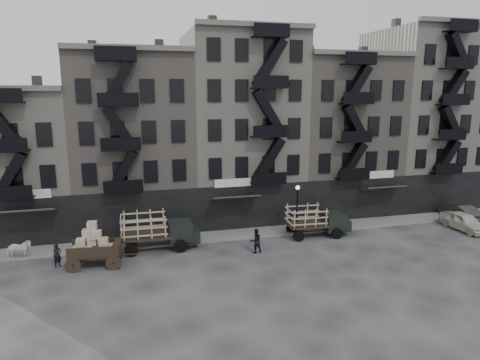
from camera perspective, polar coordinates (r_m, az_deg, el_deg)
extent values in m
plane|color=#38383A|center=(33.71, 4.42, -9.10)|extent=(140.00, 140.00, 0.00)
cube|color=slate|center=(37.03, 2.52, -6.97)|extent=(55.00, 2.50, 0.15)
cube|color=#A4A097|center=(41.26, -27.93, 2.09)|extent=(10.00, 10.00, 12.00)
cube|color=black|center=(37.42, -29.00, -5.23)|extent=(10.00, 0.35, 4.00)
cube|color=#4C4744|center=(40.28, -25.36, 11.59)|extent=(0.70, 0.70, 1.20)
cube|color=slate|center=(39.93, -14.03, 5.03)|extent=(10.00, 10.00, 15.00)
cube|color=black|center=(36.17, -13.45, -4.57)|extent=(10.00, 0.35, 4.00)
cube|color=#595651|center=(34.63, -14.56, 16.75)|extent=(10.00, 0.50, 0.40)
cube|color=#4C4744|center=(39.88, -19.14, 16.40)|extent=(0.70, 0.70, 1.20)
cube|color=#4C4744|center=(39.90, -10.90, 16.83)|extent=(0.70, 0.70, 1.20)
cube|color=#A4A097|center=(41.16, 0.04, 7.00)|extent=(10.00, 10.00, 17.00)
cube|color=black|center=(37.64, 1.96, -3.58)|extent=(10.00, 0.35, 4.00)
cube|color=#595651|center=(36.38, 2.24, 20.05)|extent=(10.00, 0.50, 0.40)
cube|color=#4C4744|center=(40.70, -4.30, 19.75)|extent=(0.70, 0.70, 1.20)
cube|color=#4C4744|center=(42.05, 3.54, 19.51)|extent=(0.70, 0.70, 1.20)
cube|color=slate|center=(44.85, 12.56, 5.85)|extent=(10.00, 10.00, 15.00)
cube|color=black|center=(41.53, 15.31, -2.50)|extent=(10.00, 0.35, 4.00)
cube|color=#595651|center=(40.20, 16.55, 15.95)|extent=(10.00, 0.50, 0.40)
cube|color=#4C4744|center=(43.44, 9.40, 16.49)|extent=(0.70, 0.70, 1.20)
cube|color=#4C4744|center=(45.92, 15.94, 15.95)|extent=(0.70, 0.70, 1.20)
cube|color=#A4A097|center=(50.08, 22.98, 7.54)|extent=(10.00, 10.00, 18.00)
cube|color=black|center=(47.26, 25.90, -1.55)|extent=(10.00, 0.35, 4.00)
cube|color=#595651|center=(46.38, 28.00, 18.24)|extent=(10.00, 0.50, 0.40)
cube|color=#4C4744|center=(48.63, 20.99, 18.95)|extent=(0.70, 0.70, 1.20)
cube|color=#4C4744|center=(51.93, 26.20, 18.05)|extent=(0.70, 0.70, 1.20)
cylinder|color=black|center=(36.39, 7.61, -4.23)|extent=(0.14, 0.14, 4.00)
sphere|color=silver|center=(35.86, 7.71, -1.01)|extent=(0.36, 0.36, 0.36)
imported|color=silver|center=(35.02, -27.41, -8.30)|extent=(1.88, 0.93, 1.56)
cube|color=black|center=(31.84, -18.73, -9.21)|extent=(3.58, 2.13, 0.19)
cylinder|color=black|center=(31.39, -21.39, -10.57)|extent=(1.05, 0.20, 1.04)
cylinder|color=black|center=(33.11, -20.70, -9.32)|extent=(1.05, 0.20, 1.04)
cylinder|color=black|center=(30.92, -16.49, -10.56)|extent=(1.05, 0.20, 1.04)
cylinder|color=black|center=(32.67, -16.08, -9.29)|extent=(1.05, 0.20, 1.04)
cube|color=black|center=(31.48, -16.02, -8.54)|extent=(0.62, 1.56, 0.76)
cube|color=black|center=(33.70, -12.28, -7.25)|extent=(3.80, 2.27, 0.20)
cube|color=black|center=(33.80, -7.94, -6.83)|extent=(1.80, 2.02, 1.66)
cube|color=black|center=(34.01, -6.24, -7.25)|extent=(0.91, 1.67, 1.00)
cylinder|color=black|center=(33.02, -7.89, -8.72)|extent=(1.00, 0.26, 1.00)
cylinder|color=black|center=(35.09, -8.28, -7.46)|extent=(1.00, 0.26, 1.00)
cylinder|color=black|center=(32.89, -14.31, -9.08)|extent=(1.00, 0.26, 1.00)
cylinder|color=black|center=(34.97, -14.30, -7.79)|extent=(1.00, 0.26, 1.00)
cube|color=black|center=(36.34, 9.03, -5.87)|extent=(3.52, 2.22, 0.18)
cube|color=black|center=(37.13, 12.39, -5.45)|extent=(1.71, 1.90, 1.50)
cube|color=black|center=(37.58, 13.64, -5.78)|extent=(0.90, 1.55, 0.90)
cylinder|color=black|center=(36.44, 12.81, -6.97)|extent=(0.91, 0.28, 0.90)
cylinder|color=black|center=(38.18, 11.61, -6.03)|extent=(0.91, 0.28, 0.90)
cylinder|color=black|center=(35.29, 7.86, -7.41)|extent=(0.91, 0.28, 0.90)
cylinder|color=black|center=(37.08, 6.87, -6.41)|extent=(0.91, 0.28, 0.90)
imported|color=beige|center=(42.40, 27.71, -4.92)|extent=(2.07, 4.61, 1.54)
imported|color=#262628|center=(45.45, 27.25, -3.82)|extent=(1.82, 4.62, 1.50)
imported|color=black|center=(32.58, -23.18, -9.24)|extent=(0.75, 0.72, 1.73)
imported|color=black|center=(32.54, 2.11, -8.10)|extent=(0.99, 0.81, 1.88)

